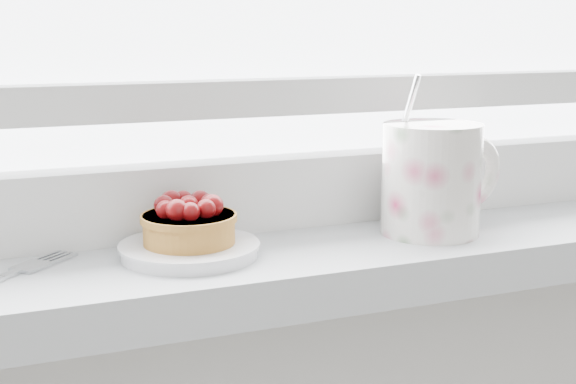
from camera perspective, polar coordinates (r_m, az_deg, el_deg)
saucer at (r=0.71m, az=-7.01°, el=-4.10°), size 0.12×0.12×0.01m
raspberry_tart at (r=0.70m, az=-7.07°, el=-2.10°), size 0.08×0.08×0.04m
floral_mug at (r=0.79m, az=10.36°, el=1.11°), size 0.14×0.11×0.15m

